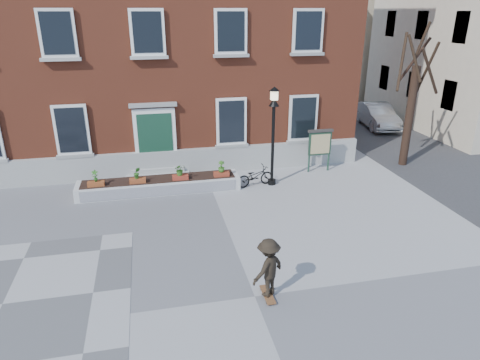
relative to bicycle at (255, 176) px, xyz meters
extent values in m
plane|color=gray|center=(-1.76, -6.96, -0.41)|extent=(100.00, 100.00, 0.00)
cube|color=#535355|center=(-7.76, -5.96, -0.40)|extent=(6.00, 6.00, 0.01)
imported|color=black|center=(0.00, 0.00, 0.00)|extent=(1.63, 0.86, 0.81)
imported|color=silver|center=(9.44, 7.46, 0.30)|extent=(2.16, 4.46, 1.41)
cube|color=brown|center=(-3.76, 7.04, 5.59)|extent=(18.00, 10.00, 12.00)
cube|color=#A1A19C|center=(-3.76, 1.92, 0.14)|extent=(18.00, 0.24, 1.10)
cube|color=#A1A19C|center=(-3.76, 1.79, -0.31)|extent=(2.60, 0.80, 0.20)
cube|color=#ABAAA5|center=(-3.76, 1.94, -0.11)|extent=(2.20, 0.50, 0.20)
cube|color=white|center=(-3.76, 1.96, 1.24)|extent=(1.70, 0.12, 2.50)
cube|color=#153B28|center=(-3.76, 1.91, 1.14)|extent=(1.40, 0.06, 2.30)
cube|color=gray|center=(-3.76, 1.92, 2.64)|extent=(1.90, 0.25, 0.15)
cube|color=silver|center=(-6.96, 1.94, 1.79)|extent=(1.30, 0.10, 2.00)
cube|color=black|center=(-6.96, 1.89, 1.79)|extent=(1.08, 0.04, 1.78)
cube|color=gray|center=(-6.96, 1.88, 0.73)|extent=(1.44, 0.20, 0.12)
cube|color=silver|center=(-6.96, 1.94, 5.39)|extent=(1.30, 0.10, 1.70)
cube|color=black|center=(-6.96, 1.89, 5.39)|extent=(1.08, 0.04, 1.48)
cube|color=#A9A9A4|center=(-6.96, 1.88, 4.48)|extent=(1.44, 0.20, 0.12)
cube|color=white|center=(-3.76, 1.94, 5.39)|extent=(1.30, 0.10, 1.70)
cube|color=black|center=(-3.76, 1.89, 5.39)|extent=(1.08, 0.04, 1.48)
cube|color=#ABABA6|center=(-3.76, 1.88, 4.48)|extent=(1.44, 0.20, 0.12)
cube|color=white|center=(-0.56, 1.94, 1.79)|extent=(1.30, 0.10, 2.00)
cube|color=black|center=(-0.56, 1.89, 1.79)|extent=(1.08, 0.04, 1.78)
cube|color=#969691|center=(-0.56, 1.88, 0.73)|extent=(1.44, 0.20, 0.12)
cube|color=white|center=(-0.56, 1.94, 5.39)|extent=(1.30, 0.10, 1.70)
cube|color=black|center=(-0.56, 1.89, 5.39)|extent=(1.08, 0.04, 1.48)
cube|color=#9A9995|center=(-0.56, 1.88, 4.48)|extent=(1.44, 0.20, 0.12)
cube|color=silver|center=(2.64, 1.94, 1.79)|extent=(1.30, 0.10, 2.00)
cube|color=black|center=(2.64, 1.89, 1.79)|extent=(1.08, 0.04, 1.78)
cube|color=#989893|center=(2.64, 1.88, 0.73)|extent=(1.44, 0.20, 0.12)
cube|color=silver|center=(2.64, 1.94, 5.39)|extent=(1.30, 0.10, 1.70)
cube|color=black|center=(2.64, 1.89, 5.39)|extent=(1.08, 0.04, 1.48)
cube|color=gray|center=(2.64, 1.88, 4.48)|extent=(1.44, 0.20, 0.12)
cube|color=silver|center=(-3.76, 0.24, -0.16)|extent=(6.20, 1.10, 0.50)
cube|color=silver|center=(-3.76, -0.32, -0.16)|extent=(5.80, 0.02, 0.40)
cube|color=black|center=(-3.76, 0.24, 0.09)|extent=(5.80, 0.90, 0.06)
cube|color=brown|center=(-6.06, -0.01, 0.19)|extent=(0.60, 0.25, 0.20)
imported|color=#2B671F|center=(-6.06, -0.01, 0.52)|extent=(0.24, 0.24, 0.45)
cube|color=brown|center=(-4.56, -0.01, 0.19)|extent=(0.60, 0.25, 0.20)
imported|color=#2B681F|center=(-4.56, -0.01, 0.52)|extent=(0.25, 0.25, 0.45)
cube|color=maroon|center=(-2.96, -0.01, 0.19)|extent=(0.60, 0.25, 0.20)
imported|color=#30611D|center=(-2.96, -0.01, 0.52)|extent=(0.40, 0.40, 0.45)
cube|color=maroon|center=(-1.36, -0.01, 0.19)|extent=(0.60, 0.25, 0.20)
imported|color=#356B20|center=(-1.36, -0.01, 0.52)|extent=(0.25, 0.25, 0.45)
cylinder|color=black|center=(7.24, 1.04, 1.79)|extent=(0.36, 0.36, 4.40)
cylinder|color=#302015|center=(7.75, 1.04, 3.88)|extent=(0.12, 1.12, 2.23)
cylinder|color=black|center=(7.41, 1.56, 4.15)|extent=(1.18, 0.49, 1.97)
cylinder|color=#302015|center=(6.74, 1.40, 4.14)|extent=(0.88, 1.14, 2.35)
cylinder|color=black|center=(6.93, 0.82, 4.32)|extent=(0.60, 0.77, 1.90)
cylinder|color=black|center=(7.44, 0.41, 3.84)|extent=(1.39, 0.55, 1.95)
cylinder|color=#2F1F15|center=(7.40, 1.17, 4.97)|extent=(0.43, 0.48, 1.58)
cube|color=#3B3B3E|center=(10.24, 11.04, -0.40)|extent=(8.00, 36.00, 0.01)
cube|color=beige|center=(16.24, 19.04, 6.09)|extent=(10.00, 11.00, 13.00)
cube|color=black|center=(11.28, 3.84, 2.09)|extent=(0.08, 1.00, 1.50)
cube|color=black|center=(11.28, 7.04, 2.09)|extent=(0.08, 1.00, 1.50)
cube|color=black|center=(11.28, 10.24, 2.09)|extent=(0.08, 1.00, 1.50)
cube|color=black|center=(11.28, 3.84, 5.39)|extent=(0.08, 1.00, 1.50)
cube|color=black|center=(11.28, 7.04, 5.39)|extent=(0.08, 1.00, 1.50)
cube|color=black|center=(11.28, 10.24, 5.39)|extent=(0.08, 1.00, 1.50)
cylinder|color=black|center=(0.70, 0.01, -0.31)|extent=(0.32, 0.32, 0.20)
cylinder|color=black|center=(0.70, 0.01, 1.19)|extent=(0.12, 0.12, 3.20)
cone|color=black|center=(0.70, 0.01, 2.94)|extent=(0.40, 0.40, 0.30)
cube|color=#FFF5BB|center=(0.70, 0.01, 3.19)|extent=(0.24, 0.24, 0.34)
cone|color=black|center=(0.70, 0.01, 3.44)|extent=(0.40, 0.40, 0.16)
cylinder|color=#1B3629|center=(2.67, 1.05, 0.49)|extent=(0.08, 0.08, 1.80)
cylinder|color=#1B3727|center=(3.57, 1.05, 0.49)|extent=(0.08, 0.08, 1.80)
cube|color=#193223|center=(3.12, 1.05, 0.84)|extent=(1.00, 0.10, 1.00)
cube|color=#D3CC89|center=(3.12, 0.99, 0.84)|extent=(0.85, 0.02, 0.85)
cube|color=#3A3432|center=(3.12, 1.05, 1.41)|extent=(1.10, 0.16, 0.10)
cube|color=brown|center=(-1.46, -7.03, -0.35)|extent=(0.22, 0.78, 0.03)
cylinder|color=black|center=(-1.55, -7.31, -0.38)|extent=(0.03, 0.05, 0.05)
cylinder|color=black|center=(-1.37, -7.31, -0.38)|extent=(0.03, 0.05, 0.05)
cylinder|color=black|center=(-1.55, -6.75, -0.38)|extent=(0.03, 0.05, 0.05)
cylinder|color=black|center=(-1.37, -6.75, -0.38)|extent=(0.03, 0.05, 0.05)
imported|color=black|center=(-1.46, -7.03, 0.42)|extent=(1.12, 1.01, 1.51)
camera|label=1|loc=(-3.98, -15.41, 6.16)|focal=32.00mm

